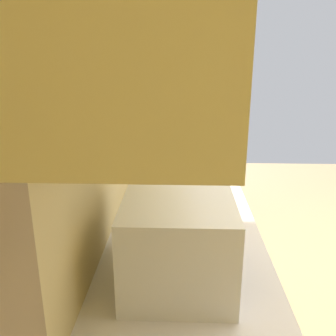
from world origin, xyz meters
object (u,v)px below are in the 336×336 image
object	(u,v)px
bowl	(191,141)
microwave	(179,235)
kettle	(193,151)
oven_range	(182,172)

from	to	relation	value
bowl	microwave	bearing A→B (deg)	177.43
microwave	kettle	world-z (taller)	microwave
oven_range	microwave	world-z (taller)	microwave
microwave	bowl	size ratio (longest dim) A/B	2.74
oven_range	microwave	xyz separation A→B (m)	(-2.40, 0.01, 0.58)
oven_range	microwave	bearing A→B (deg)	179.67
microwave	bowl	world-z (taller)	microwave
oven_range	kettle	world-z (taller)	kettle
microwave	kettle	bearing A→B (deg)	-3.53
bowl	kettle	bearing A→B (deg)	180.00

